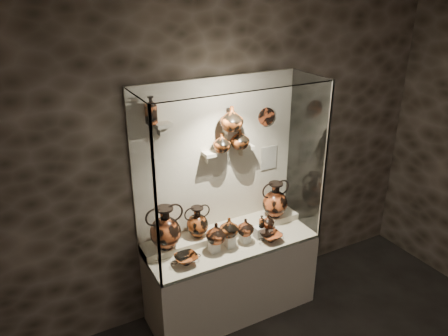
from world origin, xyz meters
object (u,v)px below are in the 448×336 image
at_px(amphora_mid, 197,222).
at_px(lekythos_small, 261,221).
at_px(amphora_left, 165,228).
at_px(jug_c, 245,227).
at_px(kylix_left, 186,259).
at_px(ovoid_vase_a, 222,142).
at_px(jug_e, 268,221).
at_px(amphora_right, 275,200).
at_px(ovoid_vase_c, 240,139).
at_px(jug_b, 229,227).
at_px(lekythos_tall, 151,109).
at_px(kylix_right, 271,236).
at_px(ovoid_vase_b, 232,118).
at_px(jug_a, 216,233).

relative_size(amphora_mid, lekythos_small, 2.19).
xyz_separation_m(amphora_left, jug_c, (0.74, -0.19, -0.11)).
xyz_separation_m(kylix_left, ovoid_vase_a, (0.53, 0.32, 0.92)).
relative_size(amphora_left, jug_e, 3.12).
distance_m(amphora_right, jug_e, 0.28).
height_order(amphora_mid, kylix_left, amphora_mid).
relative_size(amphora_mid, ovoid_vase_c, 1.65).
bearing_deg(ovoid_vase_a, jug_e, -8.55).
distance_m(jug_b, jug_e, 0.47).
bearing_deg(ovoid_vase_a, lekythos_tall, -160.10).
distance_m(amphora_mid, kylix_right, 0.74).
bearing_deg(kylix_left, lekythos_tall, 108.38).
xyz_separation_m(kylix_right, lekythos_tall, (-1.00, 0.40, 1.32)).
xyz_separation_m(jug_e, kylix_right, (-0.04, -0.13, -0.10)).
bearing_deg(jug_e, jug_c, -157.41).
relative_size(ovoid_vase_a, ovoid_vase_b, 0.78).
height_order(amphora_right, ovoid_vase_c, ovoid_vase_c).
distance_m(lekythos_tall, ovoid_vase_a, 0.76).
relative_size(amphora_left, kylix_left, 1.58).
bearing_deg(amphora_right, lekythos_tall, 158.67).
bearing_deg(lekythos_tall, kylix_left, -47.98).
distance_m(ovoid_vase_a, ovoid_vase_c, 0.19).
bearing_deg(jug_c, jug_b, 158.40).
bearing_deg(ovoid_vase_a, amphora_left, -149.74).
height_order(amphora_right, ovoid_vase_a, ovoid_vase_a).
distance_m(amphora_right, ovoid_vase_b, 1.06).
bearing_deg(ovoid_vase_c, amphora_mid, -161.25).
distance_m(amphora_mid, jug_b, 0.32).
bearing_deg(lekythos_small, amphora_right, 36.40).
xyz_separation_m(amphora_mid, ovoid_vase_a, (0.29, 0.04, 0.75)).
bearing_deg(lekythos_tall, jug_b, -3.58).
bearing_deg(lekythos_tall, amphora_right, 18.99).
relative_size(amphora_right, lekythos_tall, 1.44).
bearing_deg(jug_e, kylix_left, -158.66).
distance_m(jug_e, kylix_left, 0.94).
height_order(lekythos_tall, ovoid_vase_c, lekythos_tall).
height_order(jug_e, kylix_right, jug_e).
xyz_separation_m(amphora_right, jug_b, (-0.66, -0.20, -0.04)).
bearing_deg(ovoid_vase_a, lekythos_small, -19.51).
bearing_deg(ovoid_vase_b, jug_c, -60.23).
relative_size(kylix_left, ovoid_vase_c, 1.39).
height_order(jug_b, ovoid_vase_b, ovoid_vase_b).
distance_m(kylix_left, ovoid_vase_c, 1.22).
bearing_deg(lekythos_small, jug_e, 19.33).
bearing_deg(ovoid_vase_c, jug_b, -119.88).
bearing_deg(jug_e, amphora_mid, -179.57).
bearing_deg(lekythos_small, jug_b, -177.76).
xyz_separation_m(amphora_left, jug_e, (1.02, -0.16, -0.13)).
distance_m(kylix_right, lekythos_tall, 1.70).
distance_m(jug_a, lekythos_tall, 1.29).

